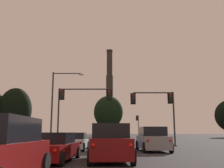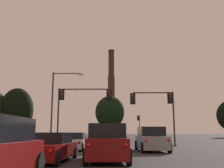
{
  "view_description": "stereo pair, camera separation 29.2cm",
  "coord_description": "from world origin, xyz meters",
  "views": [
    {
      "loc": [
        0.04,
        -2.48,
        1.42
      ],
      "look_at": [
        -0.27,
        29.67,
        7.4
      ],
      "focal_mm": 42.0,
      "sensor_mm": 36.0,
      "label": 1
    },
    {
      "loc": [
        0.33,
        -2.47,
        1.42
      ],
      "look_at": [
        -0.27,
        29.67,
        7.4
      ],
      "focal_mm": 42.0,
      "sensor_mm": 36.0,
      "label": 2
    }
  ],
  "objects": [
    {
      "name": "street_lamp",
      "position": [
        -6.68,
        28.04,
        5.3
      ],
      "size": [
        3.77,
        0.36,
        8.54
      ],
      "color": "#38383A",
      "rests_on": "ground_plane"
    },
    {
      "name": "suv_right_lane_front",
      "position": [
        2.99,
        18.38,
        0.9
      ],
      "size": [
        2.31,
        4.98,
        1.86
      ],
      "rotation": [
        0.0,
        0.0,
        0.05
      ],
      "color": "gray",
      "rests_on": "ground_plane"
    },
    {
      "name": "suv_center_lane_second",
      "position": [
        -0.19,
        11.24,
        0.9
      ],
      "size": [
        2.32,
        4.98,
        1.86
      ],
      "rotation": [
        0.0,
        0.0,
        0.05
      ],
      "color": "maroon",
      "rests_on": "ground_plane"
    },
    {
      "name": "smokestack",
      "position": [
        -2.59,
        134.51,
        17.95
      ],
      "size": [
        6.86,
        6.86,
        45.69
      ],
      "color": "#2B2722",
      "rests_on": "ground_plane"
    },
    {
      "name": "treeline_left_mid",
      "position": [
        -31.39,
        79.82,
        8.33
      ],
      "size": [
        10.36,
        9.32,
        15.43
      ],
      "color": "black",
      "rests_on": "ground_plane"
    },
    {
      "name": "treeline_center_left",
      "position": [
        -1.94,
        81.71,
        7.86
      ],
      "size": [
        9.33,
        8.4,
        13.09
      ],
      "color": "black",
      "rests_on": "ground_plane"
    },
    {
      "name": "suv_center_lane_front",
      "position": [
        -0.04,
        19.04,
        0.9
      ],
      "size": [
        2.33,
        4.99,
        1.86
      ],
      "rotation": [
        0.0,
        0.0,
        0.05
      ],
      "color": "navy",
      "rests_on": "ground_plane"
    },
    {
      "name": "traffic_light_far_right",
      "position": [
        5.77,
        62.58,
        3.71
      ],
      "size": [
        0.78,
        0.5,
        5.64
      ],
      "color": "#2D2D30",
      "rests_on": "ground_plane"
    },
    {
      "name": "traffic_light_overhead_left",
      "position": [
        -4.22,
        26.48,
        4.86
      ],
      "size": [
        6.11,
        0.5,
        6.32
      ],
      "color": "#2D2D30",
      "rests_on": "ground_plane"
    },
    {
      "name": "sedan_left_lane_second",
      "position": [
        -3.02,
        10.97,
        0.67
      ],
      "size": [
        2.19,
        4.78,
        1.43
      ],
      "rotation": [
        0.0,
        0.0,
        -0.05
      ],
      "color": "maroon",
      "rests_on": "ground_plane"
    },
    {
      "name": "sedan_left_lane_front",
      "position": [
        -3.25,
        19.82,
        0.67
      ],
      "size": [
        2.04,
        4.73,
        1.43
      ],
      "rotation": [
        0.0,
        0.0,
        0.01
      ],
      "color": "silver",
      "rests_on": "ground_plane"
    },
    {
      "name": "traffic_light_overhead_right",
      "position": [
        4.91,
        25.99,
        4.44
      ],
      "size": [
        4.86,
        0.5,
        5.83
      ],
      "color": "#2D2D30",
      "rests_on": "ground_plane"
    }
  ]
}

